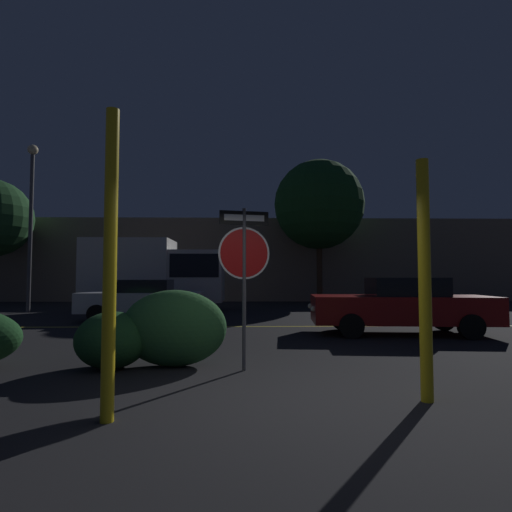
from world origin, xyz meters
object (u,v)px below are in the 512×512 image
object	(u,v)px
yellow_pole_right	(425,279)
stop_sign	(244,256)
passing_car_2	(144,300)
passing_car_3	(401,306)
delivery_truck	(157,272)
street_lamp	(31,206)
hedge_bush_1	(112,340)
yellow_pole_left	(110,262)
tree_0	(319,205)
hedge_bush_2	(174,328)

from	to	relation	value
yellow_pole_right	stop_sign	bearing A→B (deg)	143.43
passing_car_2	passing_car_3	world-z (taller)	passing_car_3
delivery_truck	street_lamp	xyz separation A→B (m)	(-5.22, -0.70, 2.81)
hedge_bush_1	street_lamp	bearing A→B (deg)	123.82
yellow_pole_right	street_lamp	size ratio (longest dim) A/B	0.41
stop_sign	yellow_pole_left	world-z (taller)	yellow_pole_left
yellow_pole_left	hedge_bush_1	bearing A→B (deg)	107.58
stop_sign	yellow_pole_right	bearing A→B (deg)	-48.97
yellow_pole_right	yellow_pole_left	bearing A→B (deg)	-170.69
delivery_truck	tree_0	size ratio (longest dim) A/B	0.74
passing_car_3	street_lamp	xyz separation A→B (m)	(-13.22, 6.79, 3.77)
yellow_pole_right	passing_car_2	world-z (taller)	yellow_pole_right
passing_car_2	hedge_bush_1	bearing A→B (deg)	-171.25
yellow_pole_left	hedge_bush_2	world-z (taller)	yellow_pole_left
yellow_pole_right	passing_car_2	size ratio (longest dim) A/B	0.69
yellow_pole_left	passing_car_3	bearing A→B (deg)	48.45
yellow_pole_left	delivery_truck	world-z (taller)	yellow_pole_left
hedge_bush_2	delivery_truck	bearing A→B (deg)	104.15
street_lamp	tree_0	distance (m)	14.21
passing_car_2	yellow_pole_left	bearing A→B (deg)	-169.49
yellow_pole_left	passing_car_3	distance (m)	8.22
hedge_bush_1	delivery_truck	size ratio (longest dim) A/B	0.19
tree_0	delivery_truck	bearing A→B (deg)	-151.66
hedge_bush_2	delivery_truck	world-z (taller)	delivery_truck
stop_sign	delivery_truck	size ratio (longest dim) A/B	0.43
passing_car_2	tree_0	xyz separation A→B (m)	(7.57, 8.31, 4.83)
passing_car_3	yellow_pole_left	bearing A→B (deg)	143.41
yellow_pole_left	hedge_bush_2	size ratio (longest dim) A/B	1.87
yellow_pole_left	yellow_pole_right	bearing A→B (deg)	9.31
yellow_pole_left	passing_car_2	size ratio (longest dim) A/B	0.78
passing_car_2	passing_car_3	size ratio (longest dim) A/B	0.89
delivery_truck	tree_0	bearing A→B (deg)	118.41
stop_sign	hedge_bush_1	size ratio (longest dim) A/B	2.22
hedge_bush_1	delivery_truck	xyz separation A→B (m)	(-1.82, 11.21, 1.24)
delivery_truck	passing_car_2	bearing A→B (deg)	6.57
stop_sign	passing_car_3	xyz separation A→B (m)	(4.04, 3.91, -1.07)
yellow_pole_left	hedge_bush_2	distance (m)	2.72
yellow_pole_right	hedge_bush_1	xyz separation A→B (m)	(-4.32, 1.81, -1.00)
passing_car_2	street_lamp	xyz separation A→B (m)	(-5.68, 3.29, 3.79)
stop_sign	hedge_bush_2	distance (m)	1.68
passing_car_2	passing_car_3	distance (m)	8.31
stop_sign	yellow_pole_left	size ratio (longest dim) A/B	0.79
stop_sign	yellow_pole_left	distance (m)	2.61
yellow_pole_right	delivery_truck	world-z (taller)	delivery_truck
hedge_bush_1	hedge_bush_2	size ratio (longest dim) A/B	0.67
hedge_bush_1	tree_0	size ratio (longest dim) A/B	0.14
street_lamp	tree_0	size ratio (longest dim) A/B	0.89
yellow_pole_right	tree_0	bearing A→B (deg)	83.78
yellow_pole_right	passing_car_2	distance (m)	10.70
passing_car_3	delivery_truck	bearing A→B (deg)	51.86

